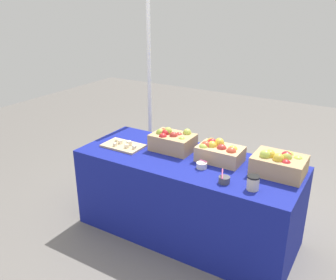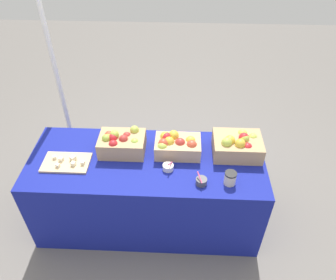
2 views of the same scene
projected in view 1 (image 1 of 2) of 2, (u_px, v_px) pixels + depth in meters
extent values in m
plane|color=slate|center=(186.00, 232.00, 3.32)|extent=(10.00, 10.00, 0.00)
cube|color=navy|center=(187.00, 197.00, 3.19)|extent=(1.90, 0.76, 0.74)
cube|color=tan|center=(279.00, 165.00, 2.77)|extent=(0.39, 0.30, 0.14)
sphere|color=gold|center=(278.00, 159.00, 2.68)|extent=(0.08, 0.08, 0.08)
sphere|color=#B2C64C|center=(286.00, 157.00, 2.72)|extent=(0.08, 0.08, 0.08)
sphere|color=#D14C33|center=(271.00, 157.00, 2.77)|extent=(0.08, 0.08, 0.08)
sphere|color=#99B742|center=(270.00, 157.00, 2.78)|extent=(0.08, 0.08, 0.08)
sphere|color=#B2C64C|center=(298.00, 161.00, 2.73)|extent=(0.08, 0.08, 0.08)
sphere|color=#B2C64C|center=(265.00, 155.00, 2.74)|extent=(0.08, 0.08, 0.08)
sphere|color=red|center=(286.00, 157.00, 2.73)|extent=(0.08, 0.08, 0.08)
sphere|color=#B2C64C|center=(288.00, 156.00, 2.79)|extent=(0.08, 0.08, 0.08)
sphere|color=red|center=(285.00, 165.00, 2.66)|extent=(0.08, 0.08, 0.08)
sphere|color=gold|center=(270.00, 155.00, 2.75)|extent=(0.08, 0.08, 0.08)
cube|color=tan|center=(220.00, 154.00, 2.99)|extent=(0.37, 0.24, 0.13)
sphere|color=gold|center=(219.00, 143.00, 3.02)|extent=(0.08, 0.08, 0.08)
sphere|color=#D14C33|center=(206.00, 146.00, 2.99)|extent=(0.08, 0.08, 0.08)
sphere|color=gold|center=(211.00, 143.00, 3.05)|extent=(0.08, 0.08, 0.08)
sphere|color=gold|center=(233.00, 150.00, 2.93)|extent=(0.08, 0.08, 0.08)
sphere|color=gold|center=(212.00, 146.00, 2.98)|extent=(0.08, 0.08, 0.08)
sphere|color=#D14C33|center=(231.00, 152.00, 2.88)|extent=(0.08, 0.08, 0.08)
sphere|color=red|center=(212.00, 143.00, 3.03)|extent=(0.08, 0.08, 0.08)
sphere|color=#B2332D|center=(221.00, 149.00, 2.94)|extent=(0.08, 0.08, 0.08)
sphere|color=#B2C64C|center=(204.00, 148.00, 2.97)|extent=(0.08, 0.08, 0.08)
cube|color=tan|center=(173.00, 142.00, 3.20)|extent=(0.37, 0.26, 0.15)
sphere|color=#D14C33|center=(164.00, 132.00, 3.24)|extent=(0.07, 0.07, 0.07)
sphere|color=#B2C64C|center=(168.00, 131.00, 3.20)|extent=(0.07, 0.07, 0.07)
sphere|color=#99B742|center=(182.00, 141.00, 3.10)|extent=(0.07, 0.07, 0.07)
sphere|color=#B2C64C|center=(163.00, 133.00, 3.23)|extent=(0.07, 0.07, 0.07)
sphere|color=red|center=(163.00, 137.00, 3.14)|extent=(0.07, 0.07, 0.07)
sphere|color=#B2332D|center=(174.00, 136.00, 3.14)|extent=(0.07, 0.07, 0.07)
sphere|color=#B2332D|center=(179.00, 136.00, 3.19)|extent=(0.07, 0.07, 0.07)
sphere|color=#99B742|center=(160.00, 133.00, 3.21)|extent=(0.07, 0.07, 0.07)
sphere|color=red|center=(165.00, 133.00, 3.19)|extent=(0.07, 0.07, 0.07)
sphere|color=#B2C64C|center=(187.00, 133.00, 3.19)|extent=(0.07, 0.07, 0.07)
cube|color=#D1B284|center=(123.00, 146.00, 3.29)|extent=(0.37, 0.23, 0.02)
cube|color=beige|center=(120.00, 142.00, 3.31)|extent=(0.04, 0.04, 0.03)
cube|color=beige|center=(129.00, 143.00, 3.27)|extent=(0.05, 0.05, 0.04)
cube|color=beige|center=(134.00, 147.00, 3.20)|extent=(0.03, 0.03, 0.03)
cube|color=beige|center=(115.00, 144.00, 3.26)|extent=(0.03, 0.03, 0.03)
cube|color=beige|center=(117.00, 140.00, 3.36)|extent=(0.04, 0.04, 0.03)
cube|color=beige|center=(127.00, 146.00, 3.22)|extent=(0.04, 0.04, 0.03)
cylinder|color=#4C4C51|center=(224.00, 180.00, 2.64)|extent=(0.08, 0.08, 0.05)
cylinder|color=#EA598C|center=(222.00, 174.00, 2.63)|extent=(0.04, 0.09, 0.05)
cylinder|color=silver|center=(202.00, 165.00, 2.88)|extent=(0.08, 0.08, 0.05)
cylinder|color=#EA598C|center=(203.00, 161.00, 2.85)|extent=(0.04, 0.08, 0.05)
cylinder|color=beige|center=(253.00, 183.00, 2.55)|extent=(0.09, 0.09, 0.09)
cylinder|color=black|center=(254.00, 177.00, 2.53)|extent=(0.09, 0.09, 0.01)
cylinder|color=white|center=(149.00, 85.00, 3.96)|extent=(0.04, 0.04, 2.22)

